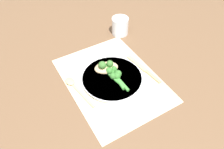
{
  "coord_description": "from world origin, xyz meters",
  "views": [
    {
      "loc": [
        0.53,
        -0.31,
        0.68
      ],
      "look_at": [
        0.0,
        0.0,
        0.03
      ],
      "focal_mm": 35.0,
      "sensor_mm": 36.0,
      "label": 1
    }
  ],
  "objects_px": {
    "chicken_fillet": "(105,68)",
    "broccoli_stalk_rear": "(109,70)",
    "broccoli_stalk_right": "(113,73)",
    "water_glass": "(120,26)",
    "plate": "(112,78)",
    "knife": "(144,69)",
    "spoon": "(73,85)",
    "broccoli_stalk_left": "(117,76)"
  },
  "relations": [
    {
      "from": "chicken_fillet",
      "to": "broccoli_stalk_rear",
      "type": "xyz_separation_m",
      "value": [
        0.02,
        0.01,
        -0.0
      ]
    },
    {
      "from": "broccoli_stalk_right",
      "to": "water_glass",
      "type": "relative_size",
      "value": 1.4
    },
    {
      "from": "broccoli_stalk_rear",
      "to": "water_glass",
      "type": "relative_size",
      "value": 1.5
    },
    {
      "from": "broccoli_stalk_rear",
      "to": "water_glass",
      "type": "distance_m",
      "value": 0.31
    },
    {
      "from": "plate",
      "to": "broccoli_stalk_right",
      "type": "xyz_separation_m",
      "value": [
        -0.01,
        0.01,
        0.02
      ]
    },
    {
      "from": "water_glass",
      "to": "broccoli_stalk_right",
      "type": "bearing_deg",
      "value": -37.02
    },
    {
      "from": "water_glass",
      "to": "broccoli_stalk_rear",
      "type": "bearing_deg",
      "value": -40.59
    },
    {
      "from": "plate",
      "to": "knife",
      "type": "distance_m",
      "value": 0.15
    },
    {
      "from": "spoon",
      "to": "chicken_fillet",
      "type": "bearing_deg",
      "value": -10.71
    },
    {
      "from": "plate",
      "to": "spoon",
      "type": "height_order",
      "value": "plate"
    },
    {
      "from": "chicken_fillet",
      "to": "water_glass",
      "type": "xyz_separation_m",
      "value": [
        -0.22,
        0.21,
        0.01
      ]
    },
    {
      "from": "plate",
      "to": "spoon",
      "type": "bearing_deg",
      "value": -107.85
    },
    {
      "from": "knife",
      "to": "spoon",
      "type": "bearing_deg",
      "value": 160.49
    },
    {
      "from": "broccoli_stalk_left",
      "to": "broccoli_stalk_right",
      "type": "bearing_deg",
      "value": 96.59
    },
    {
      "from": "knife",
      "to": "water_glass",
      "type": "height_order",
      "value": "water_glass"
    },
    {
      "from": "water_glass",
      "to": "chicken_fillet",
      "type": "bearing_deg",
      "value": -43.82
    },
    {
      "from": "broccoli_stalk_right",
      "to": "knife",
      "type": "xyz_separation_m",
      "value": [
        0.03,
        0.14,
        -0.02
      ]
    },
    {
      "from": "water_glass",
      "to": "knife",
      "type": "bearing_deg",
      "value": -10.52
    },
    {
      "from": "plate",
      "to": "broccoli_stalk_left",
      "type": "distance_m",
      "value": 0.03
    },
    {
      "from": "plate",
      "to": "spoon",
      "type": "distance_m",
      "value": 0.16
    },
    {
      "from": "knife",
      "to": "water_glass",
      "type": "bearing_deg",
      "value": 73.03
    },
    {
      "from": "chicken_fillet",
      "to": "broccoli_stalk_rear",
      "type": "height_order",
      "value": "broccoli_stalk_rear"
    },
    {
      "from": "broccoli_stalk_left",
      "to": "water_glass",
      "type": "height_order",
      "value": "water_glass"
    },
    {
      "from": "knife",
      "to": "water_glass",
      "type": "relative_size",
      "value": 2.31
    },
    {
      "from": "spoon",
      "to": "water_glass",
      "type": "xyz_separation_m",
      "value": [
        -0.22,
        0.36,
        0.04
      ]
    },
    {
      "from": "broccoli_stalk_rear",
      "to": "spoon",
      "type": "xyz_separation_m",
      "value": [
        -0.02,
        -0.16,
        -0.02
      ]
    },
    {
      "from": "chicken_fillet",
      "to": "knife",
      "type": "xyz_separation_m",
      "value": [
        0.07,
        0.16,
        -0.03
      ]
    },
    {
      "from": "spoon",
      "to": "water_glass",
      "type": "relative_size",
      "value": 2.15
    },
    {
      "from": "chicken_fillet",
      "to": "knife",
      "type": "relative_size",
      "value": 0.57
    },
    {
      "from": "broccoli_stalk_right",
      "to": "broccoli_stalk_left",
      "type": "distance_m",
      "value": 0.03
    },
    {
      "from": "chicken_fillet",
      "to": "broccoli_stalk_left",
      "type": "height_order",
      "value": "broccoli_stalk_left"
    },
    {
      "from": "chicken_fillet",
      "to": "knife",
      "type": "height_order",
      "value": "chicken_fillet"
    },
    {
      "from": "plate",
      "to": "broccoli_stalk_rear",
      "type": "relative_size",
      "value": 1.91
    },
    {
      "from": "broccoli_stalk_left",
      "to": "water_glass",
      "type": "bearing_deg",
      "value": 54.85
    },
    {
      "from": "broccoli_stalk_right",
      "to": "spoon",
      "type": "height_order",
      "value": "broccoli_stalk_right"
    },
    {
      "from": "plate",
      "to": "chicken_fillet",
      "type": "distance_m",
      "value": 0.05
    },
    {
      "from": "broccoli_stalk_left",
      "to": "chicken_fillet",
      "type": "bearing_deg",
      "value": 104.21
    },
    {
      "from": "chicken_fillet",
      "to": "spoon",
      "type": "xyz_separation_m",
      "value": [
        -0.0,
        -0.15,
        -0.02
      ]
    },
    {
      "from": "plate",
      "to": "water_glass",
      "type": "height_order",
      "value": "water_glass"
    },
    {
      "from": "chicken_fillet",
      "to": "broccoli_stalk_left",
      "type": "distance_m",
      "value": 0.07
    },
    {
      "from": "knife",
      "to": "broccoli_stalk_rear",
      "type": "bearing_deg",
      "value": 154.84
    },
    {
      "from": "plate",
      "to": "knife",
      "type": "bearing_deg",
      "value": 82.04
    }
  ]
}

